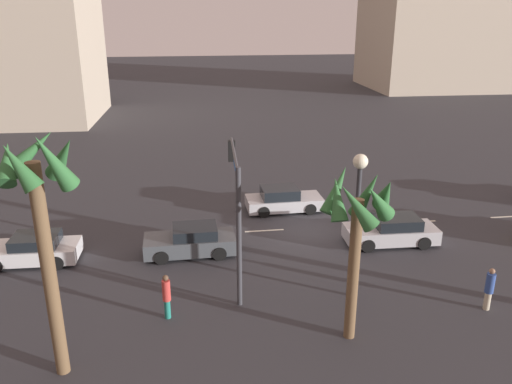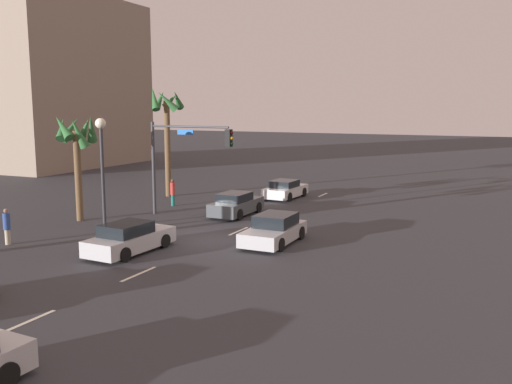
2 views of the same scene
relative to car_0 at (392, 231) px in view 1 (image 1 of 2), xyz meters
The scene contains 16 objects.
ground_plane 4.42m from the car_0, 32.49° to the right, with size 220.00×220.00×0.00m, color #333338.
lane_stripe_1 8.18m from the car_0, 163.28° to the right, with size 2.23×0.14×0.01m, color silver.
lane_stripe_2 3.43m from the car_0, 135.84° to the right, with size 2.12×0.14×0.01m, color silver.
lane_stripe_3 6.38m from the car_0, 21.72° to the right, with size 2.03×0.14×0.01m, color silver.
lane_stripe_4 9.15m from the car_0, 14.91° to the right, with size 2.31×0.14×0.01m, color silver.
car_0 is the anchor object (origin of this frame).
car_1 16.76m from the car_0, ahead, with size 4.18×2.04×1.30m.
car_2 6.70m from the car_0, 48.87° to the right, with size 4.28×2.02×1.37m.
car_4 9.68m from the car_0, ahead, with size 4.21×1.92×1.38m.
traffic_signal 8.79m from the car_0, 17.21° to the left, with size 0.54×5.67×5.54m.
streetlamp 6.62m from the car_0, 52.11° to the left, with size 0.56×0.56×5.84m.
pedestrian_0 11.78m from the car_0, 25.14° to the left, with size 0.41×0.41×1.76m.
pedestrian_1 6.26m from the car_0, 102.22° to the left, with size 0.34×0.34×1.72m.
palm_tree_0 16.52m from the car_0, 28.71° to the left, with size 2.46×2.59×7.90m.
palm_tree_1 9.21m from the car_0, 58.40° to the left, with size 2.47×2.55×6.09m.
building_0 58.34m from the car_0, 117.06° to the right, with size 17.44×16.09×21.66m, color #B2A38E.
Camera 1 is at (6.05, 24.00, 10.72)m, focal length 36.02 mm.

